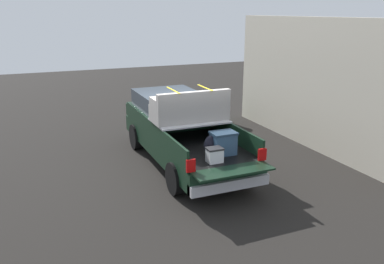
{
  "coord_description": "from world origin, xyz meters",
  "views": [
    {
      "loc": [
        -9.81,
        3.89,
        4.16
      ],
      "look_at": [
        -0.6,
        0.0,
        1.1
      ],
      "focal_mm": 37.19,
      "sensor_mm": 36.0,
      "label": 1
    }
  ],
  "objects": [
    {
      "name": "ground_plane",
      "position": [
        0.0,
        0.0,
        0.0
      ],
      "size": [
        40.0,
        40.0,
        0.0
      ],
      "primitive_type": "plane",
      "color": "black"
    },
    {
      "name": "pickup_truck",
      "position": [
        0.35,
        -0.0,
        0.95
      ],
      "size": [
        6.05,
        2.06,
        2.23
      ],
      "color": "black",
      "rests_on": "ground_plane"
    },
    {
      "name": "building_facade",
      "position": [
        -0.1,
        -4.32,
        1.99
      ],
      "size": [
        8.07,
        0.36,
        3.99
      ],
      "primitive_type": "cube",
      "color": "beige",
      "rests_on": "ground_plane"
    },
    {
      "name": "trash_can",
      "position": [
        3.38,
        -2.94,
        0.5
      ],
      "size": [
        0.6,
        0.6,
        0.98
      ],
      "color": "#1E592D",
      "rests_on": "ground_plane"
    }
  ]
}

